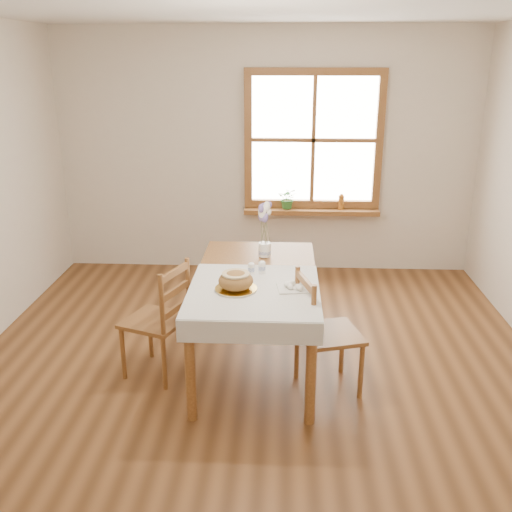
% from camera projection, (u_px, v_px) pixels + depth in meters
% --- Properties ---
extents(ground, '(5.00, 5.00, 0.00)m').
position_uv_depth(ground, '(254.00, 384.00, 4.21)').
color(ground, brown).
rests_on(ground, ground).
extents(room_walls, '(4.60, 5.10, 2.65)m').
position_uv_depth(room_walls, '(254.00, 153.00, 3.64)').
color(room_walls, silver).
rests_on(room_walls, ground).
extents(window, '(1.46, 0.08, 1.46)m').
position_uv_depth(window, '(313.00, 140.00, 6.03)').
color(window, '#995F2F').
rests_on(window, ground).
extents(window_sill, '(1.46, 0.20, 0.05)m').
position_uv_depth(window_sill, '(311.00, 211.00, 6.22)').
color(window_sill, '#995F2F').
rests_on(window_sill, ground).
extents(dining_table, '(0.90, 1.60, 0.75)m').
position_uv_depth(dining_table, '(256.00, 286.00, 4.27)').
color(dining_table, '#995F2F').
rests_on(dining_table, ground).
extents(table_linen, '(0.91, 0.99, 0.01)m').
position_uv_depth(table_linen, '(254.00, 290.00, 3.95)').
color(table_linen, silver).
rests_on(table_linen, dining_table).
extents(chair_left, '(0.56, 0.55, 0.89)m').
position_uv_depth(chair_left, '(155.00, 319.00, 4.23)').
color(chair_left, '#995F2F').
rests_on(chair_left, ground).
extents(chair_right, '(0.54, 0.52, 0.90)m').
position_uv_depth(chair_right, '(329.00, 332.00, 4.02)').
color(chair_right, '#995F2F').
rests_on(chair_right, ground).
extents(bread_plate, '(0.36, 0.36, 0.02)m').
position_uv_depth(bread_plate, '(236.00, 289.00, 3.94)').
color(bread_plate, white).
rests_on(bread_plate, table_linen).
extents(bread_loaf, '(0.24, 0.24, 0.13)m').
position_uv_depth(bread_loaf, '(236.00, 279.00, 3.92)').
color(bread_loaf, olive).
rests_on(bread_loaf, bread_plate).
extents(egg_napkin, '(0.26, 0.23, 0.01)m').
position_uv_depth(egg_napkin, '(295.00, 288.00, 3.97)').
color(egg_napkin, silver).
rests_on(egg_napkin, table_linen).
extents(eggs, '(0.20, 0.19, 0.04)m').
position_uv_depth(eggs, '(295.00, 284.00, 3.96)').
color(eggs, white).
rests_on(eggs, egg_napkin).
extents(salt_shaker, '(0.06, 0.06, 0.09)m').
position_uv_depth(salt_shaker, '(251.00, 268.00, 4.22)').
color(salt_shaker, white).
rests_on(salt_shaker, table_linen).
extents(pepper_shaker, '(0.05, 0.05, 0.10)m').
position_uv_depth(pepper_shaker, '(262.00, 267.00, 4.23)').
color(pepper_shaker, white).
rests_on(pepper_shaker, table_linen).
extents(flower_vase, '(0.10, 0.10, 0.11)m').
position_uv_depth(flower_vase, '(265.00, 250.00, 4.60)').
color(flower_vase, white).
rests_on(flower_vase, dining_table).
extents(lavender_bouquet, '(0.18, 0.18, 0.34)m').
position_uv_depth(lavender_bouquet, '(265.00, 224.00, 4.53)').
color(lavender_bouquet, '#725EA7').
rests_on(lavender_bouquet, flower_vase).
extents(potted_plant, '(0.23, 0.25, 0.18)m').
position_uv_depth(potted_plant, '(288.00, 201.00, 6.19)').
color(potted_plant, '#2C692A').
rests_on(potted_plant, window_sill).
extents(amber_bottle, '(0.07, 0.07, 0.17)m').
position_uv_depth(amber_bottle, '(341.00, 202.00, 6.16)').
color(amber_bottle, '#B16720').
rests_on(amber_bottle, window_sill).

